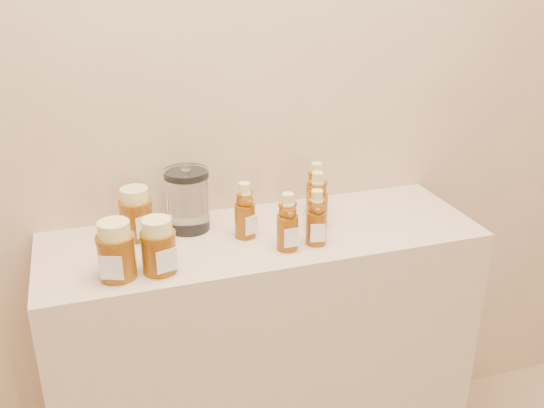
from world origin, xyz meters
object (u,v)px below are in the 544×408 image
object	(u,v)px
display_table	(264,367)
glass_canister	(188,197)
bear_bottle_back_left	(245,207)
honey_jar_left	(116,250)
bear_bottle_front_left	(287,218)

from	to	relation	value
display_table	glass_canister	size ratio (longest dim) A/B	6.36
display_table	bear_bottle_back_left	xyz separation A→B (m)	(-0.05, 0.00, 0.54)
honey_jar_left	display_table	bearing A→B (deg)	38.17
bear_bottle_back_left	honey_jar_left	bearing A→B (deg)	177.32
bear_bottle_back_left	glass_canister	xyz separation A→B (m)	(-0.14, 0.10, 0.01)
display_table	bear_bottle_back_left	world-z (taller)	bear_bottle_back_left
honey_jar_left	bear_bottle_back_left	bearing A→B (deg)	40.69
bear_bottle_back_left	honey_jar_left	world-z (taller)	bear_bottle_back_left
display_table	bear_bottle_front_left	size ratio (longest dim) A/B	6.85
bear_bottle_back_left	bear_bottle_front_left	distance (m)	0.13
display_table	honey_jar_left	bearing A→B (deg)	-163.98
glass_canister	display_table	bearing A→B (deg)	-27.86
bear_bottle_back_left	bear_bottle_front_left	world-z (taller)	same
bear_bottle_back_left	bear_bottle_front_left	bearing A→B (deg)	-72.05
display_table	bear_bottle_front_left	distance (m)	0.55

